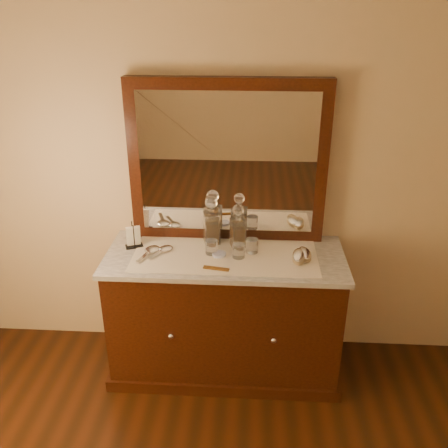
{
  "coord_description": "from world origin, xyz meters",
  "views": [
    {
      "loc": [
        0.15,
        -0.55,
        2.22
      ],
      "look_at": [
        0.0,
        1.85,
        1.1
      ],
      "focal_mm": 38.04,
      "sensor_mm": 36.0,
      "label": 1
    }
  ],
  "objects_px": {
    "pin_dish": "(219,254)",
    "napkin_rack": "(134,237)",
    "comb": "(216,268)",
    "hand_mirror_outer": "(151,251)",
    "dresser_cabinet": "(225,315)",
    "mirror_frame": "(228,163)",
    "decanter_right": "(238,230)",
    "brush_near": "(299,257)",
    "hand_mirror_inner": "(164,250)",
    "decanter_left": "(212,225)",
    "brush_far": "(305,254)"
  },
  "relations": [
    {
      "from": "pin_dish",
      "to": "napkin_rack",
      "type": "relative_size",
      "value": 0.53
    },
    {
      "from": "comb",
      "to": "napkin_rack",
      "type": "bearing_deg",
      "value": 164.85
    },
    {
      "from": "napkin_rack",
      "to": "hand_mirror_outer",
      "type": "height_order",
      "value": "napkin_rack"
    },
    {
      "from": "dresser_cabinet",
      "to": "mirror_frame",
      "type": "bearing_deg",
      "value": 90.0
    },
    {
      "from": "hand_mirror_outer",
      "to": "decanter_right",
      "type": "bearing_deg",
      "value": 12.72
    },
    {
      "from": "napkin_rack",
      "to": "brush_near",
      "type": "xyz_separation_m",
      "value": [
        1.01,
        -0.12,
        -0.04
      ]
    },
    {
      "from": "hand_mirror_inner",
      "to": "mirror_frame",
      "type": "bearing_deg",
      "value": 31.51
    },
    {
      "from": "comb",
      "to": "decanter_left",
      "type": "height_order",
      "value": "decanter_left"
    },
    {
      "from": "brush_far",
      "to": "brush_near",
      "type": "bearing_deg",
      "value": -139.47
    },
    {
      "from": "mirror_frame",
      "to": "brush_near",
      "type": "xyz_separation_m",
      "value": [
        0.44,
        -0.29,
        -0.47
      ]
    },
    {
      "from": "dresser_cabinet",
      "to": "decanter_right",
      "type": "distance_m",
      "value": 0.57
    },
    {
      "from": "pin_dish",
      "to": "napkin_rack",
      "type": "height_order",
      "value": "napkin_rack"
    },
    {
      "from": "pin_dish",
      "to": "hand_mirror_inner",
      "type": "bearing_deg",
      "value": 174.46
    },
    {
      "from": "comb",
      "to": "napkin_rack",
      "type": "xyz_separation_m",
      "value": [
        -0.53,
        0.25,
        0.06
      ]
    },
    {
      "from": "brush_near",
      "to": "comb",
      "type": "bearing_deg",
      "value": -164.35
    },
    {
      "from": "pin_dish",
      "to": "brush_near",
      "type": "distance_m",
      "value": 0.47
    },
    {
      "from": "dresser_cabinet",
      "to": "decanter_right",
      "type": "xyz_separation_m",
      "value": [
        0.07,
        0.11,
        0.55
      ]
    },
    {
      "from": "comb",
      "to": "decanter_left",
      "type": "distance_m",
      "value": 0.36
    },
    {
      "from": "comb",
      "to": "decanter_right",
      "type": "bearing_deg",
      "value": 79.31
    },
    {
      "from": "decanter_right",
      "to": "brush_far",
      "type": "distance_m",
      "value": 0.43
    },
    {
      "from": "mirror_frame",
      "to": "hand_mirror_inner",
      "type": "bearing_deg",
      "value": -148.49
    },
    {
      "from": "decanter_right",
      "to": "hand_mirror_outer",
      "type": "xyz_separation_m",
      "value": [
        -0.52,
        -0.12,
        -0.1
      ]
    },
    {
      "from": "decanter_right",
      "to": "hand_mirror_outer",
      "type": "relative_size",
      "value": 1.2
    },
    {
      "from": "dresser_cabinet",
      "to": "hand_mirror_outer",
      "type": "bearing_deg",
      "value": -179.3
    },
    {
      "from": "napkin_rack",
      "to": "hand_mirror_inner",
      "type": "xyz_separation_m",
      "value": [
        0.2,
        -0.06,
        -0.05
      ]
    },
    {
      "from": "decanter_right",
      "to": "hand_mirror_outer",
      "type": "height_order",
      "value": "decanter_right"
    },
    {
      "from": "decanter_left",
      "to": "comb",
      "type": "bearing_deg",
      "value": -80.85
    },
    {
      "from": "brush_near",
      "to": "pin_dish",
      "type": "bearing_deg",
      "value": 176.38
    },
    {
      "from": "comb",
      "to": "brush_far",
      "type": "bearing_deg",
      "value": 28.0
    },
    {
      "from": "dresser_cabinet",
      "to": "napkin_rack",
      "type": "distance_m",
      "value": 0.76
    },
    {
      "from": "mirror_frame",
      "to": "comb",
      "type": "height_order",
      "value": "mirror_frame"
    },
    {
      "from": "hand_mirror_outer",
      "to": "hand_mirror_inner",
      "type": "height_order",
      "value": "hand_mirror_outer"
    },
    {
      "from": "dresser_cabinet",
      "to": "brush_far",
      "type": "xyz_separation_m",
      "value": [
        0.47,
        -0.02,
        0.47
      ]
    },
    {
      "from": "comb",
      "to": "brush_near",
      "type": "xyz_separation_m",
      "value": [
        0.48,
        0.13,
        0.02
      ]
    },
    {
      "from": "hand_mirror_outer",
      "to": "brush_far",
      "type": "bearing_deg",
      "value": -0.64
    },
    {
      "from": "mirror_frame",
      "to": "decanter_right",
      "type": "bearing_deg",
      "value": -61.33
    },
    {
      "from": "decanter_right",
      "to": "hand_mirror_inner",
      "type": "distance_m",
      "value": 0.47
    },
    {
      "from": "napkin_rack",
      "to": "decanter_left",
      "type": "bearing_deg",
      "value": 9.68
    },
    {
      "from": "comb",
      "to": "hand_mirror_inner",
      "type": "distance_m",
      "value": 0.39
    },
    {
      "from": "pin_dish",
      "to": "brush_far",
      "type": "height_order",
      "value": "brush_far"
    },
    {
      "from": "mirror_frame",
      "to": "napkin_rack",
      "type": "relative_size",
      "value": 7.57
    },
    {
      "from": "comb",
      "to": "decanter_right",
      "type": "relative_size",
      "value": 0.54
    },
    {
      "from": "mirror_frame",
      "to": "brush_near",
      "type": "distance_m",
      "value": 0.71
    },
    {
      "from": "hand_mirror_inner",
      "to": "decanter_right",
      "type": "bearing_deg",
      "value": 12.27
    },
    {
      "from": "decanter_right",
      "to": "pin_dish",
      "type": "bearing_deg",
      "value": -129.64
    },
    {
      "from": "hand_mirror_outer",
      "to": "pin_dish",
      "type": "bearing_deg",
      "value": -1.63
    },
    {
      "from": "brush_far",
      "to": "hand_mirror_outer",
      "type": "distance_m",
      "value": 0.92
    },
    {
      "from": "hand_mirror_inner",
      "to": "comb",
      "type": "bearing_deg",
      "value": -30.34
    },
    {
      "from": "mirror_frame",
      "to": "brush_near",
      "type": "bearing_deg",
      "value": -33.81
    },
    {
      "from": "decanter_left",
      "to": "brush_far",
      "type": "bearing_deg",
      "value": -16.54
    }
  ]
}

